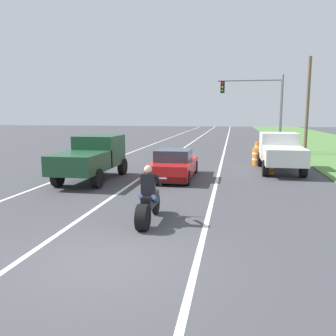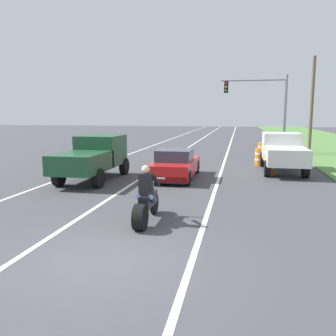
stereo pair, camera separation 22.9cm
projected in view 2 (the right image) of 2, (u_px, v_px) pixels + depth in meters
The scene contains 13 objects.
ground_plane at pixel (103, 261), 7.20m from camera, with size 160.00×160.00×0.00m, color #424247.
lane_stripe_left_solid at pixel (134, 152), 27.64m from camera, with size 0.14×120.00×0.01m, color white.
lane_stripe_right_solid at pixel (227, 154), 26.22m from camera, with size 0.14×120.00×0.01m, color white.
lane_stripe_centre_dashed at pixel (179, 153), 26.93m from camera, with size 0.14×120.00×0.01m, color white.
motorcycle_with_rider at pixel (146, 202), 9.61m from camera, with size 0.70×2.21×1.62m.
sports_car_red at pixel (175, 165), 16.38m from camera, with size 1.84×4.30×1.37m.
pickup_truck_left_lane_dark_green at pixel (93, 156), 15.91m from camera, with size 2.02×4.80×1.98m.
pickup_truck_right_shoulder_white at pixel (283, 151), 18.15m from camera, with size 2.02×4.80×1.98m.
traffic_light_mast_near at pixel (265, 101), 27.44m from camera, with size 5.07×0.34×6.00m.
utility_pole_roadside at pixel (312, 106), 25.35m from camera, with size 0.24×0.24×7.07m, color brown.
construction_barrel_nearest at pixel (270, 165), 17.41m from camera, with size 0.58×0.58×1.00m.
construction_barrel_mid at pixel (260, 157), 20.58m from camera, with size 0.58×0.58×1.00m.
construction_barrel_far at pixel (262, 149), 24.92m from camera, with size 0.58×0.58×1.00m.
Camera 2 is at (2.68, -6.43, 2.99)m, focal length 37.51 mm.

